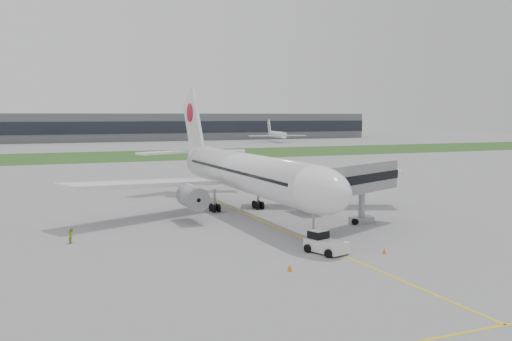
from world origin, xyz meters
name	(u,v)px	position (x,y,z in m)	size (l,w,h in m)	color
ground	(256,219)	(0.00, 0.00, 0.00)	(600.00, 600.00, 0.00)	#969698
apron_markings	(273,226)	(0.00, -5.00, 0.00)	(70.00, 70.00, 0.04)	yellow
grass_strip	(111,156)	(0.00, 120.00, 0.01)	(600.00, 50.00, 0.02)	#2A4C1C
terminal_building	(76,128)	(0.00, 229.87, 7.00)	(320.00, 22.30, 14.00)	slate
airliner	(242,171)	(0.00, 4.87, 5.66)	(48.13, 53.95, 17.88)	white
pushback_tug	(324,243)	(-1.02, -19.02, 0.94)	(3.62, 4.47, 2.03)	silver
jet_bridge	(348,180)	(6.89, -10.36, 5.76)	(15.95, 11.13, 7.78)	gray
safety_cone_left	(290,268)	(-6.98, -23.66, 0.30)	(0.44, 0.44, 0.61)	orange
safety_cone_right	(384,251)	(3.98, -21.69, 0.28)	(0.41, 0.41, 0.56)	orange
ground_crew_near	(324,242)	(-0.56, -18.23, 0.79)	(0.58, 0.38, 1.58)	#A7DD24
ground_crew_far	(72,235)	(-22.89, -5.39, 0.80)	(0.77, 0.60, 1.59)	#98C821
distant_aircraft_right	(277,142)	(90.30, 187.20, 0.00)	(28.26, 24.94, 10.81)	white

